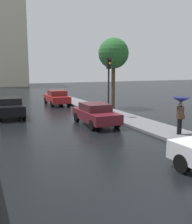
% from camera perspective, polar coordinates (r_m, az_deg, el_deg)
% --- Properties ---
extents(ground, '(120.00, 120.00, 0.00)m').
position_cam_1_polar(ground, '(6.89, 18.00, -21.09)').
color(ground, black).
extents(car_maroon_mid_road, '(1.86, 4.09, 1.34)m').
position_cam_1_polar(car_maroon_mid_road, '(16.11, -0.11, -0.37)').
color(car_maroon_mid_road, maroon).
rests_on(car_maroon_mid_road, ground).
extents(car_red_far_ahead, '(1.93, 4.07, 1.42)m').
position_cam_1_polar(car_red_far_ahead, '(25.46, -8.65, 3.22)').
color(car_red_far_ahead, maroon).
rests_on(car_red_far_ahead, ground).
extents(car_black_far_lane, '(1.88, 4.23, 1.43)m').
position_cam_1_polar(car_black_far_lane, '(19.71, -18.44, 1.13)').
color(car_black_far_lane, black).
rests_on(car_black_far_lane, ground).
extents(pedestrian_with_umbrella_near, '(0.92, 0.92, 1.90)m').
position_cam_1_polar(pedestrian_with_umbrella_near, '(13.75, 18.18, 1.29)').
color(pedestrian_with_umbrella_near, black).
rests_on(pedestrian_with_umbrella_near, sidewalk_strip).
extents(traffic_light, '(0.26, 0.39, 4.08)m').
position_cam_1_polar(traffic_light, '(18.29, 2.85, 7.98)').
color(traffic_light, black).
rests_on(traffic_light, sidewalk_strip).
extents(street_tree_mid, '(2.66, 2.66, 6.15)m').
position_cam_1_polar(street_tree_mid, '(23.15, 3.88, 12.69)').
color(street_tree_mid, '#4C3823').
rests_on(street_tree_mid, ground).
extents(distant_tower, '(10.21, 11.70, 23.60)m').
position_cam_1_polar(distant_tower, '(58.91, -19.34, 15.57)').
color(distant_tower, beige).
rests_on(distant_tower, ground).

